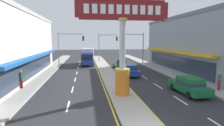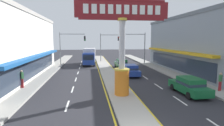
{
  "view_description": "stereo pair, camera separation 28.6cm",
  "coord_description": "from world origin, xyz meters",
  "px_view_note": "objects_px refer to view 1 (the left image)",
  "views": [
    {
      "loc": [
        -3.03,
        -7.94,
        4.83
      ],
      "look_at": [
        -0.55,
        8.79,
        2.6
      ],
      "focal_mm": 28.24,
      "sensor_mm": 36.0,
      "label": 1
    },
    {
      "loc": [
        -2.75,
        -7.98,
        4.83
      ],
      "look_at": [
        -0.55,
        8.79,
        2.6
      ],
      "focal_mm": 28.24,
      "sensor_mm": 36.0,
      "label": 2
    }
  ],
  "objects_px": {
    "district_sign": "(122,47)",
    "sedan_near_right_lane": "(130,70)",
    "sedan_mid_left_lane": "(120,63)",
    "pedestrian_far_side": "(21,78)",
    "traffic_light_left_side": "(68,43)",
    "sedan_near_left_lane": "(189,85)",
    "traffic_light_right_side": "(135,43)",
    "box_truck_far_right_lane": "(88,56)",
    "traffic_light_median_far": "(106,43)",
    "storefront_right": "(203,44)",
    "pedestrian_near_kerb": "(219,80)"
  },
  "relations": [
    {
      "from": "traffic_light_right_side",
      "to": "pedestrian_near_kerb",
      "type": "bearing_deg",
      "value": -81.79
    },
    {
      "from": "storefront_right",
      "to": "pedestrian_far_side",
      "type": "xyz_separation_m",
      "value": [
        -23.62,
        -6.56,
        -2.97
      ]
    },
    {
      "from": "traffic_light_left_side",
      "to": "sedan_near_left_lane",
      "type": "relative_size",
      "value": 1.42
    },
    {
      "from": "storefront_right",
      "to": "box_truck_far_right_lane",
      "type": "relative_size",
      "value": 3.07
    },
    {
      "from": "traffic_light_median_far",
      "to": "pedestrian_far_side",
      "type": "xyz_separation_m",
      "value": [
        -10.59,
        -21.05,
        -3.02
      ]
    },
    {
      "from": "traffic_light_median_far",
      "to": "sedan_near_right_lane",
      "type": "relative_size",
      "value": 1.44
    },
    {
      "from": "sedan_mid_left_lane",
      "to": "pedestrian_far_side",
      "type": "relative_size",
      "value": 2.46
    },
    {
      "from": "storefront_right",
      "to": "traffic_light_right_side",
      "type": "bearing_deg",
      "value": 131.27
    },
    {
      "from": "sedan_near_left_lane",
      "to": "pedestrian_near_kerb",
      "type": "height_order",
      "value": "pedestrian_near_kerb"
    },
    {
      "from": "traffic_light_left_side",
      "to": "sedan_near_right_lane",
      "type": "relative_size",
      "value": 1.44
    },
    {
      "from": "district_sign",
      "to": "sedan_near_right_lane",
      "type": "distance_m",
      "value": 9.49
    },
    {
      "from": "traffic_light_right_side",
      "to": "sedan_near_left_lane",
      "type": "xyz_separation_m",
      "value": [
        -0.28,
        -19.18,
        -3.46
      ]
    },
    {
      "from": "storefront_right",
      "to": "traffic_light_left_side",
      "type": "height_order",
      "value": "storefront_right"
    },
    {
      "from": "sedan_near_right_lane",
      "to": "traffic_light_left_side",
      "type": "bearing_deg",
      "value": 129.23
    },
    {
      "from": "traffic_light_median_far",
      "to": "district_sign",
      "type": "bearing_deg",
      "value": -93.09
    },
    {
      "from": "storefront_right",
      "to": "traffic_light_right_side",
      "type": "distance_m",
      "value": 12.12
    },
    {
      "from": "storefront_right",
      "to": "sedan_near_right_lane",
      "type": "height_order",
      "value": "storefront_right"
    },
    {
      "from": "storefront_right",
      "to": "sedan_mid_left_lane",
      "type": "relative_size",
      "value": 4.98
    },
    {
      "from": "sedan_mid_left_lane",
      "to": "pedestrian_far_side",
      "type": "height_order",
      "value": "pedestrian_far_side"
    },
    {
      "from": "storefront_right",
      "to": "box_truck_far_right_lane",
      "type": "distance_m",
      "value": 20.14
    },
    {
      "from": "district_sign",
      "to": "box_truck_far_right_lane",
      "type": "height_order",
      "value": "district_sign"
    },
    {
      "from": "district_sign",
      "to": "pedestrian_near_kerb",
      "type": "bearing_deg",
      "value": -1.38
    },
    {
      "from": "traffic_light_right_side",
      "to": "sedan_near_left_lane",
      "type": "height_order",
      "value": "traffic_light_right_side"
    },
    {
      "from": "traffic_light_right_side",
      "to": "box_truck_far_right_lane",
      "type": "xyz_separation_m",
      "value": [
        -9.02,
        1.39,
        -2.55
      ]
    },
    {
      "from": "sedan_near_right_lane",
      "to": "pedestrian_far_side",
      "type": "relative_size",
      "value": 2.45
    },
    {
      "from": "traffic_light_left_side",
      "to": "sedan_near_right_lane",
      "type": "xyz_separation_m",
      "value": [
        9.11,
        -11.15,
        -3.46
      ]
    },
    {
      "from": "box_truck_far_right_lane",
      "to": "sedan_mid_left_lane",
      "type": "distance_m",
      "value": 7.65
    },
    {
      "from": "district_sign",
      "to": "sedan_near_right_lane",
      "type": "height_order",
      "value": "district_sign"
    },
    {
      "from": "pedestrian_far_side",
      "to": "district_sign",
      "type": "bearing_deg",
      "value": -19.23
    },
    {
      "from": "district_sign",
      "to": "sedan_near_right_lane",
      "type": "relative_size",
      "value": 1.85
    },
    {
      "from": "storefront_right",
      "to": "pedestrian_near_kerb",
      "type": "xyz_separation_m",
      "value": [
        -5.24,
        -10.02,
        -3.0
      ]
    },
    {
      "from": "traffic_light_right_side",
      "to": "traffic_light_median_far",
      "type": "bearing_deg",
      "value": 133.12
    },
    {
      "from": "sedan_near_left_lane",
      "to": "sedan_mid_left_lane",
      "type": "bearing_deg",
      "value": 102.21
    },
    {
      "from": "box_truck_far_right_lane",
      "to": "pedestrian_far_side",
      "type": "relative_size",
      "value": 3.99
    },
    {
      "from": "district_sign",
      "to": "traffic_light_right_side",
      "type": "distance_m",
      "value": 19.94
    },
    {
      "from": "traffic_light_left_side",
      "to": "traffic_light_right_side",
      "type": "distance_m",
      "value": 12.71
    },
    {
      "from": "storefront_right",
      "to": "traffic_light_left_side",
      "type": "relative_size",
      "value": 3.47
    },
    {
      "from": "district_sign",
      "to": "sedan_near_left_lane",
      "type": "distance_m",
      "value": 7.0
    },
    {
      "from": "traffic_light_left_side",
      "to": "pedestrian_far_side",
      "type": "bearing_deg",
      "value": -100.19
    },
    {
      "from": "traffic_light_left_side",
      "to": "box_truck_far_right_lane",
      "type": "relative_size",
      "value": 0.89
    },
    {
      "from": "sedan_near_right_lane",
      "to": "pedestrian_near_kerb",
      "type": "height_order",
      "value": "pedestrian_near_kerb"
    },
    {
      "from": "storefront_right",
      "to": "pedestrian_near_kerb",
      "type": "relative_size",
      "value": 12.73
    },
    {
      "from": "traffic_light_left_side",
      "to": "sedan_mid_left_lane",
      "type": "xyz_separation_m",
      "value": [
        9.11,
        -4.56,
        -3.46
      ]
    },
    {
      "from": "sedan_near_left_lane",
      "to": "pedestrian_far_side",
      "type": "xyz_separation_m",
      "value": [
        -15.34,
        3.51,
        0.39
      ]
    },
    {
      "from": "sedan_near_right_lane",
      "to": "sedan_mid_left_lane",
      "type": "height_order",
      "value": "same"
    },
    {
      "from": "traffic_light_left_side",
      "to": "pedestrian_near_kerb",
      "type": "height_order",
      "value": "traffic_light_left_side"
    },
    {
      "from": "district_sign",
      "to": "sedan_mid_left_lane",
      "type": "height_order",
      "value": "district_sign"
    },
    {
      "from": "box_truck_far_right_lane",
      "to": "sedan_near_left_lane",
      "type": "relative_size",
      "value": 1.61
    },
    {
      "from": "district_sign",
      "to": "sedan_near_right_lane",
      "type": "xyz_separation_m",
      "value": [
        2.76,
        8.39,
        -3.48
      ]
    },
    {
      "from": "pedestrian_near_kerb",
      "to": "pedestrian_far_side",
      "type": "xyz_separation_m",
      "value": [
        -18.38,
        3.45,
        0.04
      ]
    }
  ]
}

